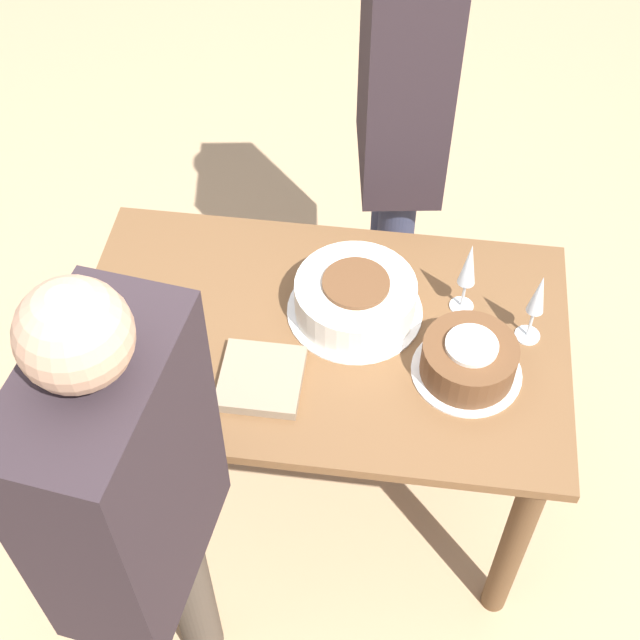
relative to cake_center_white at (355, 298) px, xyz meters
name	(u,v)px	position (x,y,z in m)	size (l,w,h in m)	color
ground_plane	(320,486)	(-0.08, -0.08, -0.82)	(12.00, 12.00, 0.00)	tan
dining_table	(320,368)	(-0.08, -0.08, -0.20)	(1.24, 0.76, 0.77)	brown
cake_center_white	(355,298)	(0.00, 0.00, 0.00)	(0.34, 0.34, 0.11)	white
cake_front_chocolate	(469,360)	(0.29, -0.16, 0.00)	(0.27, 0.27, 0.11)	white
wine_glass_near	(468,268)	(0.27, 0.05, 0.09)	(0.06, 0.06, 0.22)	silver
wine_glass_far	(538,298)	(0.43, -0.02, 0.09)	(0.06, 0.06, 0.22)	silver
fork_pile	(149,390)	(-0.46, -0.31, -0.05)	(0.21, 0.10, 0.01)	silver
napkin_stack	(261,378)	(-0.20, -0.25, -0.04)	(0.19, 0.20, 0.03)	gray
person_cutting	(135,514)	(-0.35, -0.71, 0.13)	(0.27, 0.43, 1.58)	#4C4238
person_watching	(401,110)	(0.06, 0.56, 0.16)	(0.28, 0.43, 1.62)	#2D334C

